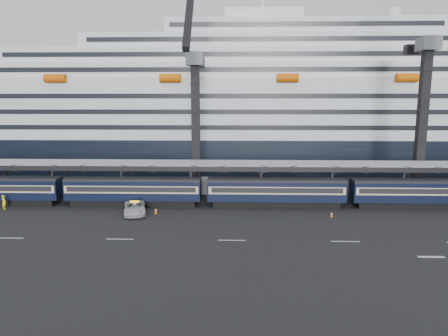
# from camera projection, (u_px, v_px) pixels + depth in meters

# --- Properties ---
(ground) EXTENTS (260.00, 260.00, 0.00)m
(ground) POSITION_uv_depth(u_px,v_px,m) (354.00, 230.00, 45.91)
(ground) COLOR black
(ground) RESTS_ON ground
(train) EXTENTS (133.05, 3.00, 4.05)m
(train) POSITION_uv_depth(u_px,v_px,m) (300.00, 191.00, 55.53)
(train) COLOR black
(train) RESTS_ON ground
(canopy) EXTENTS (130.00, 6.25, 5.53)m
(canopy) POSITION_uv_depth(u_px,v_px,m) (328.00, 165.00, 58.83)
(canopy) COLOR #9A9DA2
(canopy) RESTS_ON ground
(cruise_ship) EXTENTS (214.09, 28.84, 34.00)m
(cruise_ship) POSITION_uv_depth(u_px,v_px,m) (292.00, 111.00, 89.19)
(cruise_ship) COLOR black
(cruise_ship) RESTS_ON ground
(crane_dark_near) EXTENTS (4.50, 17.75, 35.08)m
(crane_dark_near) POSITION_uv_depth(u_px,v_px,m) (195.00, 118.00, 62.81)
(crane_dark_near) COLOR #52555A
(crane_dark_near) RESTS_ON ground
(crane_dark_mid) EXTENTS (4.50, 18.24, 39.64)m
(crane_dark_mid) POSITION_uv_depth(u_px,v_px,m) (424.00, 109.00, 60.56)
(crane_dark_mid) COLOR #52555A
(crane_dark_mid) RESTS_ON ground
(pickup_truck) EXTENTS (3.98, 6.24, 1.60)m
(pickup_truck) POSITION_uv_depth(u_px,v_px,m) (135.00, 208.00, 52.08)
(pickup_truck) COLOR silver
(pickup_truck) RESTS_ON ground
(worker) EXTENTS (0.85, 0.77, 1.96)m
(worker) POSITION_uv_depth(u_px,v_px,m) (4.00, 202.00, 54.43)
(worker) COLOR #FFF10D
(worker) RESTS_ON ground
(traffic_cone_b) EXTENTS (0.40, 0.40, 0.80)m
(traffic_cone_b) POSITION_uv_depth(u_px,v_px,m) (156.00, 210.00, 52.40)
(traffic_cone_b) COLOR #DD5C07
(traffic_cone_b) RESTS_ON ground
(traffic_cone_c) EXTENTS (0.34, 0.34, 0.67)m
(traffic_cone_c) POSITION_uv_depth(u_px,v_px,m) (134.00, 215.00, 50.76)
(traffic_cone_c) COLOR #DD5C07
(traffic_cone_c) RESTS_ON ground
(traffic_cone_d) EXTENTS (0.37, 0.37, 0.74)m
(traffic_cone_d) POSITION_uv_depth(u_px,v_px,m) (332.00, 214.00, 50.85)
(traffic_cone_d) COLOR #DD5C07
(traffic_cone_d) RESTS_ON ground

